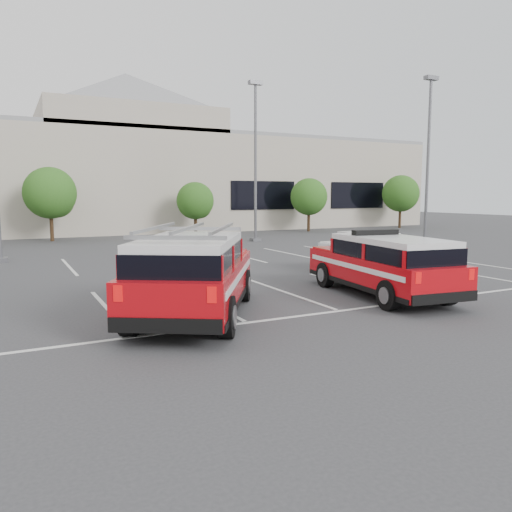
{
  "coord_description": "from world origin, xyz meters",
  "views": [
    {
      "loc": [
        -7.73,
        -13.31,
        3.03
      ],
      "look_at": [
        -0.46,
        1.12,
        1.05
      ],
      "focal_mm": 35.0,
      "sensor_mm": 36.0,
      "label": 1
    }
  ],
  "objects_px": {
    "convention_building": "(104,175)",
    "tree_far_right": "(401,195)",
    "light_pole_right": "(428,160)",
    "fire_chief_suv": "(383,269)",
    "tree_mid_left": "(52,195)",
    "light_pole_mid": "(255,161)",
    "tree_right": "(310,198)",
    "ladder_suv": "(194,281)",
    "tree_mid_right": "(196,202)",
    "white_pickup": "(374,259)"
  },
  "relations": [
    {
      "from": "light_pole_right",
      "to": "ladder_suv",
      "type": "distance_m",
      "value": 23.27
    },
    {
      "from": "convention_building",
      "to": "white_pickup",
      "type": "bearing_deg",
      "value": -81.88
    },
    {
      "from": "white_pickup",
      "to": "tree_mid_right",
      "type": "bearing_deg",
      "value": 92.35
    },
    {
      "from": "light_pole_right",
      "to": "fire_chief_suv",
      "type": "height_order",
      "value": "light_pole_right"
    },
    {
      "from": "tree_mid_left",
      "to": "light_pole_right",
      "type": "relative_size",
      "value": 0.47
    },
    {
      "from": "tree_mid_left",
      "to": "white_pickup",
      "type": "bearing_deg",
      "value": -65.57
    },
    {
      "from": "tree_far_right",
      "to": "ladder_suv",
      "type": "height_order",
      "value": "tree_far_right"
    },
    {
      "from": "tree_mid_right",
      "to": "tree_mid_left",
      "type": "bearing_deg",
      "value": 180.0
    },
    {
      "from": "convention_building",
      "to": "white_pickup",
      "type": "relative_size",
      "value": 11.12
    },
    {
      "from": "light_pole_right",
      "to": "tree_mid_left",
      "type": "bearing_deg",
      "value": 150.05
    },
    {
      "from": "tree_mid_left",
      "to": "tree_mid_right",
      "type": "bearing_deg",
      "value": -0.0
    },
    {
      "from": "tree_mid_left",
      "to": "light_pole_mid",
      "type": "height_order",
      "value": "light_pole_mid"
    },
    {
      "from": "light_pole_mid",
      "to": "white_pickup",
      "type": "relative_size",
      "value": 1.9
    },
    {
      "from": "tree_mid_left",
      "to": "tree_right",
      "type": "distance_m",
      "value": 20.0
    },
    {
      "from": "tree_right",
      "to": "light_pole_mid",
      "type": "relative_size",
      "value": 0.43
    },
    {
      "from": "light_pole_mid",
      "to": "tree_right",
      "type": "bearing_deg",
      "value": 36.77
    },
    {
      "from": "tree_mid_right",
      "to": "light_pole_right",
      "type": "height_order",
      "value": "light_pole_right"
    },
    {
      "from": "convention_building",
      "to": "light_pole_mid",
      "type": "height_order",
      "value": "convention_building"
    },
    {
      "from": "tree_mid_right",
      "to": "tree_far_right",
      "type": "height_order",
      "value": "tree_far_right"
    },
    {
      "from": "tree_right",
      "to": "light_pole_mid",
      "type": "distance_m",
      "value": 10.38
    },
    {
      "from": "light_pole_mid",
      "to": "tree_far_right",
      "type": "bearing_deg",
      "value": 18.48
    },
    {
      "from": "light_pole_mid",
      "to": "tree_mid_right",
      "type": "bearing_deg",
      "value": 107.52
    },
    {
      "from": "tree_mid_left",
      "to": "ladder_suv",
      "type": "height_order",
      "value": "tree_mid_left"
    },
    {
      "from": "white_pickup",
      "to": "tree_mid_left",
      "type": "bearing_deg",
      "value": 118.27
    },
    {
      "from": "tree_right",
      "to": "convention_building",
      "type": "bearing_deg",
      "value": 146.63
    },
    {
      "from": "tree_right",
      "to": "light_pole_right",
      "type": "height_order",
      "value": "light_pole_right"
    },
    {
      "from": "tree_right",
      "to": "tree_far_right",
      "type": "relative_size",
      "value": 0.91
    },
    {
      "from": "tree_mid_left",
      "to": "tree_mid_right",
      "type": "height_order",
      "value": "tree_mid_left"
    },
    {
      "from": "convention_building",
      "to": "tree_mid_left",
      "type": "distance_m",
      "value": 11.19
    },
    {
      "from": "tree_mid_right",
      "to": "white_pickup",
      "type": "bearing_deg",
      "value": -91.49
    },
    {
      "from": "tree_right",
      "to": "ladder_suv",
      "type": "xyz_separation_m",
      "value": [
        -18.73,
        -23.79,
        -1.85
      ]
    },
    {
      "from": "tree_mid_right",
      "to": "tree_far_right",
      "type": "xyz_separation_m",
      "value": [
        20.0,
        0.0,
        0.54
      ]
    },
    {
      "from": "tree_mid_right",
      "to": "light_pole_right",
      "type": "distance_m",
      "value": 16.47
    },
    {
      "from": "tree_far_right",
      "to": "light_pole_right",
      "type": "distance_m",
      "value": 15.24
    },
    {
      "from": "convention_building",
      "to": "tree_far_right",
      "type": "distance_m",
      "value": 26.83
    },
    {
      "from": "white_pickup",
      "to": "tree_right",
      "type": "bearing_deg",
      "value": 66.99
    },
    {
      "from": "convention_building",
      "to": "ladder_suv",
      "type": "height_order",
      "value": "convention_building"
    },
    {
      "from": "convention_building",
      "to": "tree_mid_left",
      "type": "height_order",
      "value": "convention_building"
    },
    {
      "from": "tree_mid_left",
      "to": "tree_far_right",
      "type": "height_order",
      "value": "same"
    },
    {
      "from": "convention_building",
      "to": "tree_far_right",
      "type": "height_order",
      "value": "convention_building"
    },
    {
      "from": "light_pole_mid",
      "to": "ladder_suv",
      "type": "bearing_deg",
      "value": -120.94
    },
    {
      "from": "tree_mid_left",
      "to": "light_pole_mid",
      "type": "bearing_deg",
      "value": -26.92
    },
    {
      "from": "tree_mid_left",
      "to": "convention_building",
      "type": "bearing_deg",
      "value": 62.6
    },
    {
      "from": "convention_building",
      "to": "light_pole_mid",
      "type": "xyz_separation_m",
      "value": [
        6.82,
        -15.86,
        0.47
      ]
    },
    {
      "from": "light_pole_mid",
      "to": "light_pole_right",
      "type": "distance_m",
      "value": 10.82
    },
    {
      "from": "light_pole_right",
      "to": "fire_chief_suv",
      "type": "xyz_separation_m",
      "value": [
        -13.65,
        -11.8,
        -4.38
      ]
    },
    {
      "from": "fire_chief_suv",
      "to": "ladder_suv",
      "type": "relative_size",
      "value": 0.94
    },
    {
      "from": "light_pole_right",
      "to": "fire_chief_suv",
      "type": "bearing_deg",
      "value": -139.16
    },
    {
      "from": "tree_mid_right",
      "to": "ladder_suv",
      "type": "distance_m",
      "value": 25.39
    },
    {
      "from": "convention_building",
      "to": "tree_mid_right",
      "type": "height_order",
      "value": "convention_building"
    }
  ]
}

